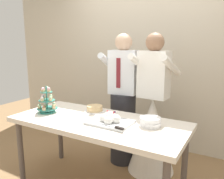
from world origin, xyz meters
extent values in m
cube|color=beige|center=(0.00, 1.41, 1.45)|extent=(5.20, 0.10, 2.90)
cube|color=silver|center=(0.00, 0.00, 0.75)|extent=(1.80, 0.80, 0.05)
cylinder|color=#564C47|center=(-0.82, -0.32, 0.36)|extent=(0.06, 0.06, 0.72)
cylinder|color=#564C47|center=(-0.82, 0.32, 0.36)|extent=(0.06, 0.06, 0.72)
cylinder|color=#564C47|center=(0.82, 0.32, 0.36)|extent=(0.06, 0.06, 0.72)
cylinder|color=teal|center=(-0.64, -0.06, 0.78)|extent=(0.17, 0.17, 0.01)
cylinder|color=teal|center=(-0.64, -0.06, 0.93)|extent=(0.01, 0.01, 0.31)
cylinder|color=teal|center=(-0.64, -0.06, 0.82)|extent=(0.23, 0.23, 0.01)
cylinder|color=#D1B784|center=(-0.56, -0.05, 0.84)|extent=(0.04, 0.04, 0.03)
sphere|color=#D6B27A|center=(-0.56, -0.05, 0.86)|extent=(0.04, 0.04, 0.04)
cylinder|color=#D1B784|center=(-0.62, 0.03, 0.84)|extent=(0.04, 0.04, 0.03)
sphere|color=beige|center=(-0.62, 0.03, 0.86)|extent=(0.04, 0.04, 0.04)
cylinder|color=#D1B784|center=(-0.72, -0.01, 0.84)|extent=(0.04, 0.04, 0.03)
sphere|color=#EAB7C6|center=(-0.72, -0.01, 0.86)|extent=(0.04, 0.04, 0.04)
cylinder|color=#D1B784|center=(-0.72, -0.10, 0.84)|extent=(0.04, 0.04, 0.03)
sphere|color=beige|center=(-0.72, -0.10, 0.86)|extent=(0.04, 0.04, 0.04)
cylinder|color=#D1B784|center=(-0.61, -0.14, 0.84)|extent=(0.04, 0.04, 0.03)
sphere|color=brown|center=(-0.61, -0.14, 0.86)|extent=(0.04, 0.04, 0.04)
cylinder|color=teal|center=(-0.64, -0.06, 0.92)|extent=(0.18, 0.18, 0.01)
cylinder|color=#D1B784|center=(-0.58, -0.07, 0.93)|extent=(0.04, 0.04, 0.03)
sphere|color=beige|center=(-0.58, -0.07, 0.96)|extent=(0.04, 0.04, 0.04)
cylinder|color=#D1B784|center=(-0.64, 0.00, 0.93)|extent=(0.04, 0.04, 0.03)
sphere|color=beige|center=(-0.64, 0.00, 0.96)|extent=(0.04, 0.04, 0.04)
cylinder|color=#D1B784|center=(-0.71, -0.05, 0.93)|extent=(0.04, 0.04, 0.03)
sphere|color=#EAB7C6|center=(-0.71, -0.05, 0.96)|extent=(0.04, 0.04, 0.04)
cylinder|color=#D1B784|center=(-0.65, -0.12, 0.93)|extent=(0.04, 0.04, 0.03)
sphere|color=white|center=(-0.65, -0.12, 0.96)|extent=(0.04, 0.04, 0.04)
cylinder|color=teal|center=(-0.64, -0.06, 1.01)|extent=(0.13, 0.13, 0.01)
cylinder|color=#D1B784|center=(-0.61, -0.06, 1.03)|extent=(0.04, 0.04, 0.03)
sphere|color=#EAB7C6|center=(-0.61, -0.06, 1.05)|extent=(0.04, 0.04, 0.04)
cylinder|color=#D1B784|center=(-0.67, -0.03, 1.03)|extent=(0.04, 0.04, 0.03)
sphere|color=beige|center=(-0.67, -0.03, 1.05)|extent=(0.04, 0.04, 0.04)
cylinder|color=#D1B784|center=(-0.66, -0.09, 1.03)|extent=(0.04, 0.04, 0.03)
sphere|color=#EAB7C6|center=(-0.66, -0.09, 1.05)|extent=(0.04, 0.04, 0.04)
cube|color=silver|center=(0.16, -0.03, 0.79)|extent=(0.42, 0.31, 0.02)
sphere|color=white|center=(0.23, -0.03, 0.83)|extent=(0.09, 0.09, 0.09)
sphere|color=white|center=(0.18, 0.02, 0.82)|extent=(0.07, 0.07, 0.07)
sphere|color=white|center=(0.10, 0.01, 0.83)|extent=(0.08, 0.08, 0.08)
sphere|color=white|center=(0.11, -0.06, 0.83)|extent=(0.09, 0.09, 0.09)
sphere|color=white|center=(0.18, -0.10, 0.83)|extent=(0.08, 0.08, 0.08)
sphere|color=white|center=(0.16, -0.03, 0.84)|extent=(0.11, 0.11, 0.11)
sphere|color=#B21923|center=(0.18, -0.01, 0.88)|extent=(0.02, 0.02, 0.02)
sphere|color=#DB474C|center=(0.11, 0.00, 0.89)|extent=(0.02, 0.02, 0.02)
sphere|color=#2D1938|center=(0.13, 0.01, 0.88)|extent=(0.02, 0.02, 0.02)
sphere|color=#2D1938|center=(0.19, 0.02, 0.88)|extent=(0.02, 0.02, 0.02)
sphere|color=#DB474C|center=(0.16, -0.03, 0.89)|extent=(0.02, 0.02, 0.02)
sphere|color=#B21923|center=(0.20, -0.02, 0.89)|extent=(0.02, 0.02, 0.02)
cube|color=silver|center=(0.19, -0.14, 0.80)|extent=(0.23, 0.06, 0.00)
cube|color=black|center=(0.34, -0.17, 0.81)|extent=(0.09, 0.04, 0.02)
cylinder|color=white|center=(0.52, 0.10, 0.78)|extent=(0.20, 0.20, 0.01)
cylinder|color=white|center=(0.52, 0.10, 0.79)|extent=(0.20, 0.20, 0.01)
cylinder|color=white|center=(0.53, 0.10, 0.80)|extent=(0.20, 0.20, 0.01)
cylinder|color=white|center=(0.53, 0.10, 0.81)|extent=(0.20, 0.20, 0.01)
cylinder|color=white|center=(0.52, 0.10, 0.82)|extent=(0.20, 0.20, 0.01)
cylinder|color=white|center=(0.52, 0.10, 0.84)|extent=(0.20, 0.20, 0.01)
cylinder|color=white|center=(0.53, 0.10, 0.85)|extent=(0.20, 0.20, 0.01)
cylinder|color=white|center=(0.53, 0.10, 0.86)|extent=(0.20, 0.20, 0.01)
cylinder|color=white|center=(-0.19, 0.23, 0.78)|extent=(0.24, 0.24, 0.01)
cylinder|color=#D6B27A|center=(-0.19, 0.23, 0.81)|extent=(0.18, 0.18, 0.06)
cylinder|color=#232328|center=(-0.05, 0.66, 0.46)|extent=(0.32, 0.32, 0.92)
cube|color=white|center=(-0.05, 0.66, 1.19)|extent=(0.36, 0.24, 0.54)
sphere|color=#D8B293|center=(-0.05, 0.66, 1.55)|extent=(0.21, 0.21, 0.21)
cylinder|color=white|center=(-0.25, 0.63, 1.30)|extent=(0.14, 0.49, 0.28)
cylinder|color=white|center=(0.12, 0.68, 1.30)|extent=(0.14, 0.49, 0.28)
cube|color=maroon|center=(-0.06, 0.55, 1.19)|extent=(0.05, 0.02, 0.36)
cone|color=white|center=(0.35, 0.64, 0.46)|extent=(0.56, 0.56, 0.92)
cube|color=white|center=(0.35, 0.64, 1.19)|extent=(0.36, 0.23, 0.54)
sphere|color=#997054|center=(0.35, 0.64, 1.55)|extent=(0.21, 0.21, 0.21)
cylinder|color=white|center=(0.17, 0.65, 1.30)|extent=(0.12, 0.49, 0.28)
cylinder|color=white|center=(0.55, 0.62, 1.30)|extent=(0.12, 0.49, 0.28)
camera|label=1|loc=(1.25, -1.89, 1.55)|focal=37.37mm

